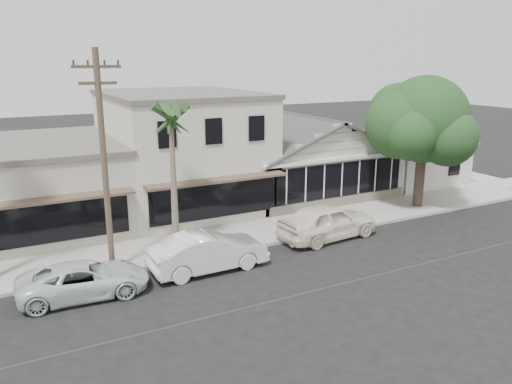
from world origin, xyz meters
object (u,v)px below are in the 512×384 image
car_2 (84,280)px  shade_tree (421,122)px  utility_pole (104,160)px  car_1 (208,252)px  car_0 (328,221)px

car_2 → shade_tree: (19.39, 2.97, 4.43)m
utility_pole → car_1: (3.65, -1.49, -3.97)m
utility_pole → shade_tree: size_ratio=1.16×
car_2 → car_0: bearing=-81.5°
car_0 → car_1: 6.69m
utility_pole → car_1: bearing=-22.2°
utility_pole → car_0: 11.02m
car_0 → shade_tree: (7.76, 2.07, 4.20)m
utility_pole → car_2: utility_pole is taller
utility_pole → car_0: (10.29, -0.66, -3.90)m
utility_pole → shade_tree: bearing=4.5°
utility_pole → shade_tree: (18.04, 1.41, 0.30)m
car_2 → utility_pole: bearing=-36.7°
utility_pole → car_1: size_ratio=1.81×
utility_pole → car_2: size_ratio=1.91×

